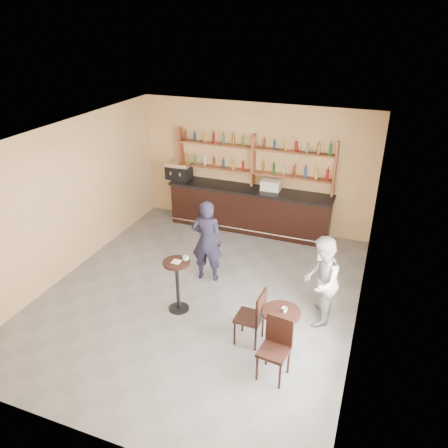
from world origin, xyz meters
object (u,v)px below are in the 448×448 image
(pedestal_table, at_px, (178,286))
(chair_south, at_px, (274,351))
(bar_counter, at_px, (249,209))
(pastry_case, at_px, (271,186))
(man_main, at_px, (207,241))
(patron_second, at_px, (321,281))
(chair_west, at_px, (249,317))
(cafe_table, at_px, (280,331))
(espresso_machine, at_px, (179,171))

(pedestal_table, distance_m, chair_south, 2.35)
(bar_counter, distance_m, pastry_case, 0.90)
(pastry_case, relative_size, pedestal_table, 0.46)
(man_main, height_order, patron_second, man_main)
(pastry_case, xyz_separation_m, chair_west, (0.78, -4.10, -0.77))
(pedestal_table, bearing_deg, man_main, 85.52)
(chair_west, relative_size, patron_second, 0.60)
(bar_counter, relative_size, chair_west, 4.11)
(pastry_case, height_order, pedestal_table, pastry_case)
(man_main, relative_size, cafe_table, 2.23)
(man_main, relative_size, chair_south, 1.77)
(pastry_case, relative_size, patron_second, 0.28)
(espresso_machine, bearing_deg, pastry_case, 7.32)
(cafe_table, bearing_deg, pastry_case, 107.75)
(bar_counter, height_order, cafe_table, bar_counter)
(bar_counter, bearing_deg, chair_south, -67.92)
(pastry_case, bearing_deg, chair_west, -83.91)
(cafe_table, height_order, patron_second, patron_second)
(pedestal_table, relative_size, chair_south, 1.04)
(pastry_case, relative_size, chair_west, 0.47)
(espresso_machine, height_order, patron_second, patron_second)
(espresso_machine, bearing_deg, man_main, -46.40)
(man_main, bearing_deg, cafe_table, 132.43)
(bar_counter, relative_size, man_main, 2.35)
(pedestal_table, relative_size, man_main, 0.59)
(pastry_case, bearing_deg, man_main, -109.00)
(pedestal_table, bearing_deg, chair_west, -13.67)
(bar_counter, bearing_deg, man_main, -92.23)
(cafe_table, distance_m, chair_west, 0.56)
(chair_west, bearing_deg, man_main, -135.67)
(bar_counter, height_order, espresso_machine, espresso_machine)
(bar_counter, distance_m, espresso_machine, 2.11)
(pastry_case, bearing_deg, patron_second, -65.09)
(chair_south, bearing_deg, patron_second, 83.37)
(espresso_machine, relative_size, chair_south, 0.63)
(espresso_machine, bearing_deg, bar_counter, 7.32)
(pastry_case, bearing_deg, cafe_table, -76.92)
(bar_counter, relative_size, cafe_table, 5.23)
(pastry_case, distance_m, man_main, 2.64)
(espresso_machine, height_order, chair_south, espresso_machine)
(bar_counter, distance_m, pedestal_table, 3.74)
(pedestal_table, xyz_separation_m, chair_south, (2.12, -1.02, -0.02))
(bar_counter, xyz_separation_m, patron_second, (2.33, -3.13, 0.29))
(chair_south, bearing_deg, pedestal_table, 161.55)
(chair_south, xyz_separation_m, patron_second, (0.40, 1.62, 0.35))
(man_main, xyz_separation_m, chair_south, (2.03, -2.22, -0.39))
(pedestal_table, xyz_separation_m, man_main, (0.09, 1.20, 0.37))
(pastry_case, height_order, man_main, man_main)
(bar_counter, xyz_separation_m, pastry_case, (0.55, 0.00, 0.71))
(man_main, distance_m, chair_west, 2.16)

